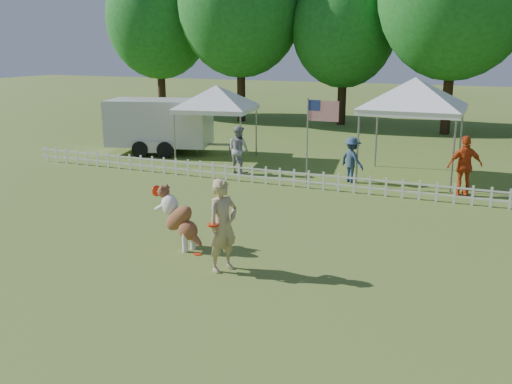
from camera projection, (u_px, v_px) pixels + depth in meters
ground at (194, 259)px, 12.41m from camera, size 120.00×120.00×0.00m
picket_fence at (301, 179)px, 18.54m from camera, size 22.00×0.08×0.60m
handler at (223, 225)px, 11.58m from camera, size 0.71×0.83×1.93m
dog at (180, 218)px, 12.95m from camera, size 1.43×0.82×1.40m
frisbee_on_turf at (198, 254)px, 12.69m from camera, size 0.20×0.20×0.02m
canopy_tent_left at (217, 124)px, 22.67m from camera, size 3.32×3.32×2.93m
canopy_tent_right at (412, 130)px, 19.58m from camera, size 3.32×3.32×3.40m
cargo_trailer at (160, 126)px, 24.33m from camera, size 5.75×3.72×2.34m
flag_pole at (307, 142)px, 18.81m from camera, size 1.10×0.15×2.86m
spectator_a at (239, 150)px, 20.57m from camera, size 1.00×0.89×1.72m
spectator_b at (352, 160)px, 19.19m from camera, size 1.15×1.03×1.54m
spectator_c at (465, 166)px, 17.48m from camera, size 1.17×0.90×1.86m
tree_far_left at (159, 29)px, 36.39m from camera, size 6.60×6.60×11.00m
tree_left at (241, 19)px, 33.47m from camera, size 7.40×7.40×12.00m
tree_center_left at (344, 38)px, 32.29m from camera, size 6.00×6.00×9.80m
tree_center_right at (455, 8)px, 28.26m from camera, size 7.60×7.60×12.60m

